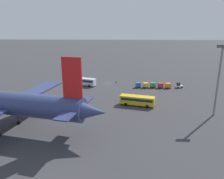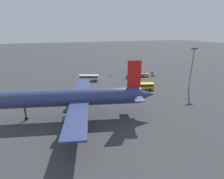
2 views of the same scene
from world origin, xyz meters
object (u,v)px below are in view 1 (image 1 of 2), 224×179
at_px(worker_person, 116,81).
at_px(cargo_cart_yellow, 146,85).
at_px(shuttle_bus_far, 137,100).
at_px(baggage_tug, 179,86).
at_px(cargo_cart_orange, 168,85).
at_px(cargo_cart_blue, 138,85).
at_px(shuttle_bus_near, 83,81).
at_px(airplane, 0,103).
at_px(cargo_cart_red, 160,85).
at_px(cargo_cart_green, 153,85).

height_order(worker_person, cargo_cart_yellow, cargo_cart_yellow).
bearing_deg(worker_person, shuttle_bus_far, 104.80).
relative_size(baggage_tug, cargo_cart_orange, 1.21).
distance_m(worker_person, cargo_cart_blue, 11.20).
bearing_deg(shuttle_bus_near, baggage_tug, -164.21).
height_order(shuttle_bus_near, shuttle_bus_far, shuttle_bus_near).
relative_size(airplane, cargo_cart_orange, 23.39).
bearing_deg(shuttle_bus_far, shuttle_bus_near, -33.29).
relative_size(baggage_tug, cargo_cart_red, 1.21).
distance_m(shuttle_bus_far, cargo_cart_yellow, 20.72).
bearing_deg(shuttle_bus_far, baggage_tug, -116.46).
bearing_deg(airplane, baggage_tug, -130.67).
xyz_separation_m(cargo_cart_orange, cargo_cart_yellow, (8.75, -0.19, 0.00)).
height_order(shuttle_bus_near, cargo_cart_red, shuttle_bus_near).
relative_size(baggage_tug, cargo_cart_green, 1.21).
xyz_separation_m(cargo_cart_orange, cargo_cart_blue, (11.66, -0.44, 0.00)).
bearing_deg(cargo_cart_orange, cargo_cart_yellow, -1.26).
bearing_deg(cargo_cart_green, airplane, 43.54).
bearing_deg(cargo_cart_red, worker_person, -21.97).
relative_size(cargo_cart_red, cargo_cart_blue, 1.00).
height_order(airplane, worker_person, airplane).
height_order(airplane, shuttle_bus_near, airplane).
distance_m(cargo_cart_red, cargo_cart_yellow, 5.83).
bearing_deg(baggage_tug, cargo_cart_orange, -4.14).
distance_m(cargo_cart_green, cargo_cart_blue, 5.83).
relative_size(cargo_cart_orange, cargo_cart_green, 1.00).
relative_size(cargo_cart_green, cargo_cart_yellow, 1.00).
bearing_deg(airplane, cargo_cart_green, -124.44).
bearing_deg(shuttle_bus_near, cargo_cart_yellow, -166.81).
distance_m(airplane, shuttle_bus_near, 42.09).
distance_m(cargo_cart_orange, cargo_cart_green, 5.85).
distance_m(cargo_cart_orange, cargo_cart_red, 2.92).
distance_m(airplane, cargo_cart_yellow, 53.35).
relative_size(shuttle_bus_near, baggage_tug, 4.04).
xyz_separation_m(shuttle_bus_far, cargo_cart_green, (-7.51, -20.48, -0.65)).
distance_m(shuttle_bus_near, cargo_cart_blue, 22.34).
bearing_deg(cargo_cart_orange, baggage_tug, -170.09).
bearing_deg(shuttle_bus_near, cargo_cart_red, -165.96).
bearing_deg(shuttle_bus_near, worker_person, -141.81).
relative_size(cargo_cart_red, cargo_cart_yellow, 1.00).
relative_size(shuttle_bus_far, worker_person, 6.24).
relative_size(airplane, cargo_cart_yellow, 23.39).
bearing_deg(shuttle_bus_far, cargo_cart_red, -103.22).
distance_m(cargo_cart_yellow, cargo_cart_blue, 2.93).
xyz_separation_m(shuttle_bus_near, cargo_cart_green, (-28.07, 1.91, -0.71)).
xyz_separation_m(shuttle_bus_near, cargo_cart_yellow, (-25.16, 2.20, -0.71)).
xyz_separation_m(shuttle_bus_far, worker_person, (7.20, -27.26, -0.97)).
relative_size(shuttle_bus_near, cargo_cart_green, 4.90).
height_order(shuttle_bus_far, worker_person, shuttle_bus_far).
relative_size(shuttle_bus_near, cargo_cart_blue, 4.90).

